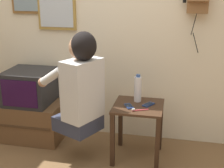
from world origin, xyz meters
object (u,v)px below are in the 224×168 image
cell_phone_held (129,106)px  water_bottle (138,89)px  toothbrush (139,110)px  person (80,85)px  cell_phone_spare (148,104)px  television (30,87)px  wall_mirror (56,0)px

cell_phone_held → water_bottle: (0.06, 0.16, 0.12)m
toothbrush → cell_phone_held: bearing=30.7°
person → cell_phone_spare: 0.66m
person → toothbrush: person is taller
television → cell_phone_spare: 1.28m
person → television: person is taller
television → cell_phone_held: 1.12m
cell_phone_held → toothbrush: toothbrush is taller
wall_mirror → cell_phone_held: 1.34m
person → television: 0.78m
person → cell_phone_spare: size_ratio=6.81×
television → person: bearing=-26.7°
person → toothbrush: (0.53, 0.04, -0.21)m
water_bottle → cell_phone_held: bearing=-110.4°
water_bottle → toothbrush: water_bottle is taller
television → toothbrush: television is taller
cell_phone_spare → cell_phone_held: bearing=-124.5°
wall_mirror → cell_phone_held: (0.86, -0.49, -0.91)m
wall_mirror → person: bearing=-54.5°
television → cell_phone_spare: (1.27, -0.15, -0.04)m
television → cell_phone_spare: television is taller
wall_mirror → cell_phone_spare: bearing=-22.0°
cell_phone_spare → wall_mirror: bearing=-171.1°
cell_phone_spare → toothbrush: size_ratio=0.95×
cell_phone_spare → water_bottle: bearing=176.1°
television → cell_phone_spare: size_ratio=3.38×
water_bottle → toothbrush: size_ratio=1.84×
cell_phone_held → toothbrush: 0.13m
person → water_bottle: person is taller
television → wall_mirror: bearing=47.4°
cell_phone_held → water_bottle: bearing=42.6°
wall_mirror → water_bottle: (0.91, -0.34, -0.79)m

